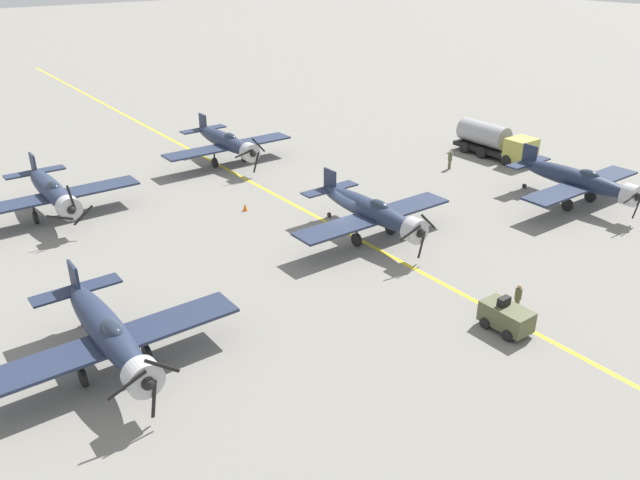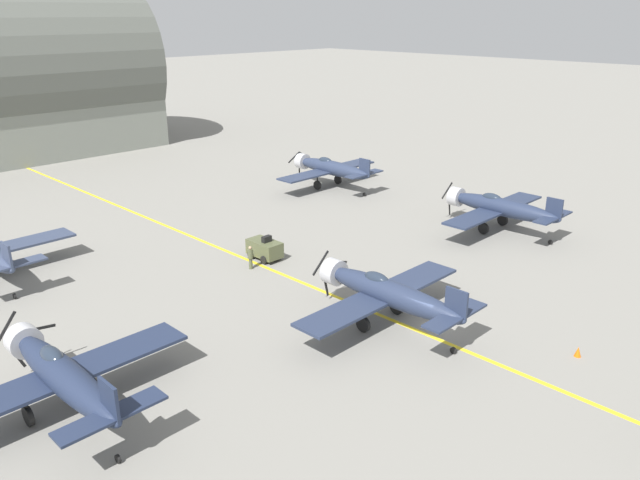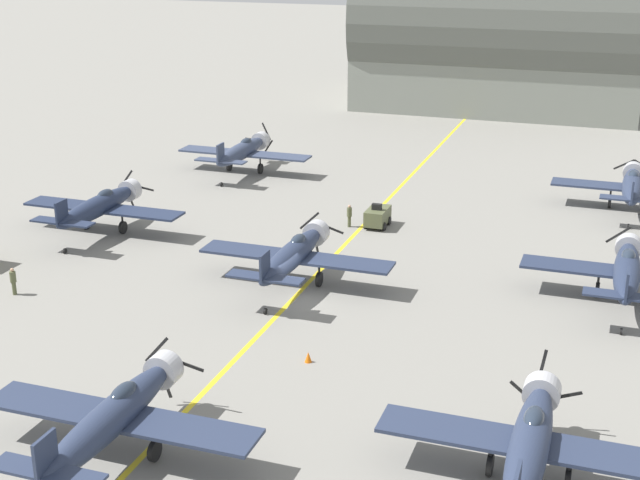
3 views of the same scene
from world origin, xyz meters
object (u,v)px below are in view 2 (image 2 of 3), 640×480
airplane_far_right (330,168)px  tow_tractor (265,248)px  hangar (4,82)px  airplane_mid_right (499,207)px  ground_crew_inspecting (250,257)px  traffic_cone (578,352)px  airplane_mid_center (386,292)px  airplane_mid_left (61,374)px

airplane_far_right → tow_tractor: size_ratio=4.62×
airplane_far_right → hangar: size_ratio=0.37×
airplane_mid_right → ground_crew_inspecting: bearing=157.8°
airplane_far_right → traffic_cone: (-14.73, -31.88, -1.74)m
airplane_mid_right → ground_crew_inspecting: airplane_mid_right is taller
airplane_mid_right → airplane_mid_center: 19.40m
tow_tractor → ground_crew_inspecting: 2.06m
airplane_mid_right → airplane_mid_left: (-35.46, 0.91, -0.00)m
tow_tractor → ground_crew_inspecting: (-1.91, -0.75, 0.12)m
airplane_mid_center → airplane_mid_left: (-16.44, 4.72, -0.00)m
airplane_mid_right → airplane_far_right: 18.79m
airplane_mid_left → airplane_mid_right: bearing=-4.7°
airplane_mid_right → airplane_far_right: size_ratio=1.00×
airplane_mid_center → traffic_cone: size_ratio=21.82×
hangar → airplane_mid_right: bearing=-74.7°
airplane_far_right → traffic_cone: 35.17m
ground_crew_inspecting → hangar: size_ratio=0.05×
airplane_mid_right → airplane_far_right: bearing=90.3°
airplane_mid_left → ground_crew_inspecting: (16.26, 7.06, -1.10)m
airplane_far_right → tow_tractor: (-17.28, -10.07, -1.22)m
ground_crew_inspecting → traffic_cone: bearing=-78.0°
hangar → traffic_cone: bearing=-89.0°
airplane_far_right → traffic_cone: airplane_far_right is taller
hangar → airplane_far_right: bearing=-68.1°
airplane_mid_right → airplane_mid_center: bearing=-168.3°
airplane_mid_right → airplane_far_right: (0.00, 18.79, 0.00)m
airplane_mid_center → airplane_mid_left: size_ratio=1.00×
airplane_mid_right → traffic_cone: size_ratio=21.82×
airplane_mid_right → traffic_cone: (-14.73, -13.09, -1.74)m
airplane_mid_left → traffic_cone: airplane_mid_left is taller
hangar → airplane_mid_center: bearing=-92.8°
traffic_cone → ground_crew_inspecting: bearing=102.0°
airplane_mid_right → airplane_mid_left: 35.47m
airplane_mid_center → hangar: bearing=87.6°
tow_tractor → ground_crew_inspecting: bearing=-158.6°
airplane_mid_left → tow_tractor: bearing=20.0°
tow_tractor → traffic_cone: 21.97m
airplane_far_right → airplane_mid_center: 29.54m
traffic_cone → hangar: size_ratio=0.02×
airplane_far_right → airplane_mid_left: 39.71m
tow_tractor → hangar: size_ratio=0.08×
ground_crew_inspecting → airplane_far_right: bearing=29.4°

